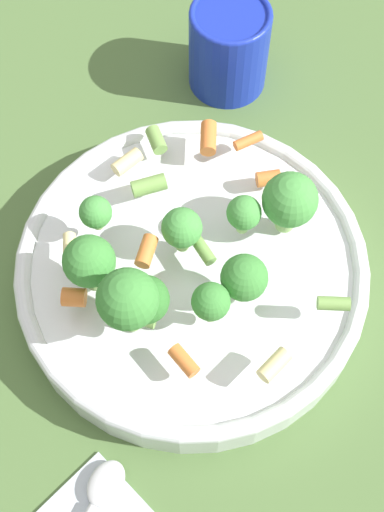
# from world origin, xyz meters

# --- Properties ---
(ground_plane) EXTENTS (3.00, 3.00, 0.00)m
(ground_plane) POSITION_xyz_m (0.00, 0.00, 0.00)
(ground_plane) COLOR #4C6B38
(bowl) EXTENTS (0.29, 0.29, 0.04)m
(bowl) POSITION_xyz_m (0.00, 0.00, 0.02)
(bowl) COLOR silver
(bowl) RESTS_ON ground_plane
(pasta_salad) EXTENTS (0.22, 0.24, 0.09)m
(pasta_salad) POSITION_xyz_m (0.01, 0.02, 0.08)
(pasta_salad) COLOR #8CB766
(pasta_salad) RESTS_ON bowl
(cup) EXTENTS (0.08, 0.08, 0.09)m
(cup) POSITION_xyz_m (-0.07, -0.22, 0.05)
(cup) COLOR #192DAD
(cup) RESTS_ON ground_plane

